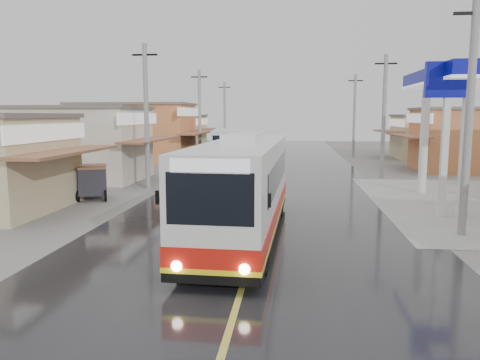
% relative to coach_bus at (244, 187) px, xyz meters
% --- Properties ---
extents(ground, '(120.00, 120.00, 0.00)m').
position_rel_coach_bus_xyz_m(ground, '(0.48, 0.93, -1.68)').
color(ground, slate).
rests_on(ground, ground).
extents(road, '(12.00, 90.00, 0.02)m').
position_rel_coach_bus_xyz_m(road, '(0.48, 15.93, -1.67)').
color(road, black).
rests_on(road, ground).
extents(centre_line, '(0.15, 90.00, 0.01)m').
position_rel_coach_bus_xyz_m(centre_line, '(0.48, 15.93, -1.66)').
color(centre_line, '#D8CC4C').
rests_on(centre_line, road).
extents(shopfronts_left, '(11.00, 44.00, 5.20)m').
position_rel_coach_bus_xyz_m(shopfronts_left, '(-12.52, 18.93, -1.68)').
color(shopfronts_left, tan).
rests_on(shopfronts_left, ground).
extents(utility_poles_left, '(1.60, 50.00, 8.00)m').
position_rel_coach_bus_xyz_m(utility_poles_left, '(-6.52, 16.93, -1.68)').
color(utility_poles_left, gray).
rests_on(utility_poles_left, ground).
extents(utility_poles_right, '(1.60, 36.00, 8.00)m').
position_rel_coach_bus_xyz_m(utility_poles_right, '(7.48, 15.93, -1.68)').
color(utility_poles_right, gray).
rests_on(utility_poles_right, ground).
extents(coach_bus, '(2.84, 11.25, 3.49)m').
position_rel_coach_bus_xyz_m(coach_bus, '(0.00, 0.00, 0.00)').
color(coach_bus, silver).
rests_on(coach_bus, road).
extents(second_bus, '(3.24, 8.87, 2.88)m').
position_rel_coach_bus_xyz_m(second_bus, '(-4.08, 24.83, -0.13)').
color(second_bus, silver).
rests_on(second_bus, road).
extents(cyclist, '(1.11, 2.00, 2.04)m').
position_rel_coach_bus_xyz_m(cyclist, '(-4.22, 12.74, -1.01)').
color(cyclist, black).
rests_on(cyclist, ground).
extents(tricycle_near, '(2.13, 2.38, 1.67)m').
position_rel_coach_bus_xyz_m(tricycle_near, '(-8.17, 6.25, -0.73)').
color(tricycle_near, '#26262D').
rests_on(tricycle_near, ground).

